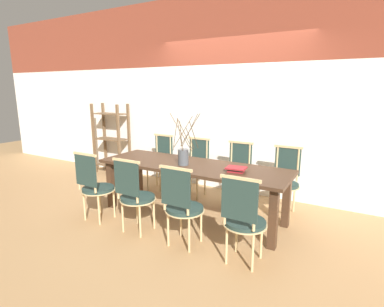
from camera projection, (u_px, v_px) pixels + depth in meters
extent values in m
plane|color=#A87F51|center=(192.00, 216.00, 4.11)|extent=(16.00, 16.00, 0.00)
cube|color=white|center=(230.00, 129.00, 4.97)|extent=(12.00, 0.06, 2.09)
cube|color=brown|center=(233.00, 27.00, 4.63)|extent=(12.00, 0.06, 1.11)
cube|color=#422B1C|center=(192.00, 166.00, 3.96)|extent=(2.57, 0.82, 0.04)
cube|color=#422B1C|center=(111.00, 184.00, 4.35)|extent=(0.09, 0.09, 0.68)
cube|color=#422B1C|center=(273.00, 219.00, 3.20)|extent=(0.09, 0.09, 0.68)
cube|color=#422B1C|center=(139.00, 174.00, 4.87)|extent=(0.09, 0.09, 0.68)
cube|color=#422B1C|center=(286.00, 201.00, 3.72)|extent=(0.09, 0.09, 0.68)
cylinder|color=#233833|center=(98.00, 188.00, 3.93)|extent=(0.41, 0.41, 0.04)
cylinder|color=tan|center=(98.00, 190.00, 3.93)|extent=(0.44, 0.44, 0.01)
cylinder|color=tan|center=(100.00, 199.00, 4.15)|extent=(0.03, 0.03, 0.41)
cylinder|color=tan|center=(114.00, 203.00, 4.02)|extent=(0.03, 0.03, 0.41)
cylinder|color=tan|center=(84.00, 206.00, 3.93)|extent=(0.03, 0.03, 0.41)
cylinder|color=tan|center=(99.00, 210.00, 3.80)|extent=(0.03, 0.03, 0.41)
cylinder|color=tan|center=(78.00, 171.00, 3.79)|extent=(0.03, 0.03, 0.49)
cylinder|color=tan|center=(94.00, 174.00, 3.65)|extent=(0.03, 0.03, 0.49)
cube|color=#233833|center=(86.00, 171.00, 3.71)|extent=(0.35, 0.02, 0.39)
cube|color=tan|center=(85.00, 154.00, 3.67)|extent=(0.39, 0.03, 0.03)
cylinder|color=#233833|center=(138.00, 197.00, 3.60)|extent=(0.41, 0.41, 0.04)
cylinder|color=tan|center=(138.00, 199.00, 3.61)|extent=(0.44, 0.44, 0.01)
cylinder|color=tan|center=(137.00, 209.00, 3.83)|extent=(0.03, 0.03, 0.41)
cylinder|color=tan|center=(154.00, 213.00, 3.70)|extent=(0.03, 0.03, 0.41)
cylinder|color=tan|center=(123.00, 216.00, 3.60)|extent=(0.03, 0.03, 0.41)
cylinder|color=tan|center=(140.00, 221.00, 3.47)|extent=(0.03, 0.03, 0.41)
cylinder|color=tan|center=(117.00, 179.00, 3.47)|extent=(0.03, 0.03, 0.49)
cylinder|color=tan|center=(137.00, 182.00, 3.33)|extent=(0.03, 0.03, 0.49)
cube|color=#233833|center=(126.00, 179.00, 3.39)|extent=(0.35, 0.02, 0.39)
cube|color=tan|center=(126.00, 161.00, 3.35)|extent=(0.39, 0.03, 0.03)
cylinder|color=#233833|center=(185.00, 208.00, 3.28)|extent=(0.41, 0.41, 0.04)
cylinder|color=tan|center=(185.00, 210.00, 3.29)|extent=(0.44, 0.44, 0.01)
cylinder|color=tan|center=(181.00, 220.00, 3.51)|extent=(0.03, 0.03, 0.41)
cylinder|color=tan|center=(201.00, 225.00, 3.38)|extent=(0.03, 0.03, 0.41)
cylinder|color=tan|center=(168.00, 229.00, 3.28)|extent=(0.03, 0.03, 0.41)
cylinder|color=tan|center=(189.00, 235.00, 3.15)|extent=(0.03, 0.03, 0.41)
cylinder|color=tan|center=(164.00, 188.00, 3.15)|extent=(0.03, 0.03, 0.49)
cylinder|color=tan|center=(188.00, 193.00, 3.01)|extent=(0.03, 0.03, 0.49)
cube|color=#233833|center=(175.00, 188.00, 3.07)|extent=(0.35, 0.02, 0.39)
cube|color=tan|center=(176.00, 169.00, 3.03)|extent=(0.39, 0.03, 0.03)
cylinder|color=#233833|center=(245.00, 222.00, 2.94)|extent=(0.41, 0.41, 0.04)
cylinder|color=tan|center=(245.00, 224.00, 2.95)|extent=(0.44, 0.44, 0.01)
cylinder|color=tan|center=(237.00, 234.00, 3.17)|extent=(0.03, 0.03, 0.41)
cylinder|color=tan|center=(261.00, 240.00, 3.04)|extent=(0.03, 0.03, 0.41)
cylinder|color=tan|center=(226.00, 245.00, 2.94)|extent=(0.03, 0.03, 0.41)
cylinder|color=tan|center=(253.00, 252.00, 2.81)|extent=(0.03, 0.03, 0.41)
cylinder|color=tan|center=(225.00, 200.00, 2.81)|extent=(0.03, 0.03, 0.49)
cylinder|color=tan|center=(255.00, 206.00, 2.67)|extent=(0.03, 0.03, 0.49)
cube|color=#233833|center=(239.00, 200.00, 2.73)|extent=(0.35, 0.02, 0.39)
cube|color=tan|center=(240.00, 179.00, 2.69)|extent=(0.39, 0.03, 0.03)
cylinder|color=#233833|center=(158.00, 165.00, 5.13)|extent=(0.41, 0.41, 0.04)
cylinder|color=tan|center=(158.00, 166.00, 5.13)|extent=(0.44, 0.44, 0.01)
cylinder|color=tan|center=(160.00, 181.00, 4.99)|extent=(0.03, 0.03, 0.41)
cylinder|color=tan|center=(148.00, 178.00, 5.12)|extent=(0.03, 0.03, 0.41)
cylinder|color=tan|center=(169.00, 177.00, 5.22)|extent=(0.03, 0.03, 0.41)
cylinder|color=tan|center=(157.00, 174.00, 5.35)|extent=(0.03, 0.03, 0.41)
cylinder|color=tan|center=(171.00, 149.00, 5.15)|extent=(0.03, 0.03, 0.49)
cylinder|color=tan|center=(157.00, 147.00, 5.29)|extent=(0.03, 0.03, 0.49)
cube|color=#233833|center=(164.00, 147.00, 5.22)|extent=(0.35, 0.02, 0.39)
cube|color=tan|center=(164.00, 135.00, 5.17)|extent=(0.39, 0.03, 0.03)
cylinder|color=#233833|center=(194.00, 170.00, 4.78)|extent=(0.41, 0.41, 0.04)
cylinder|color=tan|center=(194.00, 172.00, 4.79)|extent=(0.44, 0.44, 0.01)
cylinder|color=tan|center=(197.00, 187.00, 4.65)|extent=(0.03, 0.03, 0.41)
cylinder|color=tan|center=(182.00, 185.00, 4.78)|extent=(0.03, 0.03, 0.41)
cylinder|color=tan|center=(205.00, 183.00, 4.88)|extent=(0.03, 0.03, 0.41)
cylinder|color=tan|center=(191.00, 180.00, 5.01)|extent=(0.03, 0.03, 0.41)
cylinder|color=tan|center=(207.00, 153.00, 4.81)|extent=(0.03, 0.03, 0.49)
cylinder|color=tan|center=(191.00, 152.00, 4.95)|extent=(0.03, 0.03, 0.49)
cube|color=#233833|center=(199.00, 151.00, 4.88)|extent=(0.35, 0.02, 0.39)
cube|color=tan|center=(199.00, 139.00, 4.83)|extent=(0.39, 0.03, 0.03)
cylinder|color=#233833|center=(235.00, 177.00, 4.44)|extent=(0.41, 0.41, 0.04)
cylinder|color=tan|center=(235.00, 178.00, 4.44)|extent=(0.44, 0.44, 0.01)
cylinder|color=tan|center=(240.00, 195.00, 4.31)|extent=(0.03, 0.03, 0.41)
cylinder|color=tan|center=(223.00, 192.00, 4.44)|extent=(0.03, 0.03, 0.41)
cylinder|color=tan|center=(247.00, 190.00, 4.53)|extent=(0.03, 0.03, 0.41)
cylinder|color=tan|center=(230.00, 187.00, 4.66)|extent=(0.03, 0.03, 0.41)
cylinder|color=tan|center=(249.00, 158.00, 4.46)|extent=(0.03, 0.03, 0.49)
cylinder|color=tan|center=(231.00, 156.00, 4.60)|extent=(0.03, 0.03, 0.49)
cube|color=#233833|center=(241.00, 156.00, 4.53)|extent=(0.35, 0.02, 0.39)
cube|color=tan|center=(241.00, 143.00, 4.48)|extent=(0.39, 0.03, 0.03)
cylinder|color=#233833|center=(283.00, 184.00, 4.10)|extent=(0.41, 0.41, 0.04)
cylinder|color=tan|center=(283.00, 186.00, 4.10)|extent=(0.44, 0.44, 0.01)
cylinder|color=tan|center=(290.00, 204.00, 3.97)|extent=(0.03, 0.03, 0.41)
cylinder|color=tan|center=(270.00, 201.00, 4.10)|extent=(0.03, 0.03, 0.41)
cylinder|color=tan|center=(294.00, 198.00, 4.19)|extent=(0.03, 0.03, 0.41)
cylinder|color=tan|center=(275.00, 195.00, 4.32)|extent=(0.03, 0.03, 0.41)
cylinder|color=tan|center=(298.00, 164.00, 4.12)|extent=(0.03, 0.03, 0.49)
cylinder|color=tan|center=(277.00, 162.00, 4.26)|extent=(0.03, 0.03, 0.49)
cube|color=#233833|center=(288.00, 161.00, 4.19)|extent=(0.35, 0.02, 0.39)
cube|color=tan|center=(288.00, 147.00, 4.14)|extent=(0.39, 0.03, 0.03)
cylinder|color=#4C5156|center=(183.00, 157.00, 3.92)|extent=(0.14, 0.14, 0.21)
cylinder|color=brown|center=(183.00, 132.00, 3.97)|extent=(0.22, 0.14, 0.42)
cylinder|color=brown|center=(181.00, 133.00, 3.71)|extent=(0.27, 0.11, 0.49)
cylinder|color=brown|center=(175.00, 134.00, 3.88)|extent=(0.07, 0.21, 0.40)
cylinder|color=brown|center=(181.00, 135.00, 3.84)|extent=(0.07, 0.04, 0.37)
cylinder|color=brown|center=(180.00, 134.00, 3.82)|extent=(0.11, 0.05, 0.41)
cylinder|color=brown|center=(190.00, 130.00, 3.97)|extent=(0.32, 0.03, 0.47)
cylinder|color=brown|center=(190.00, 131.00, 3.95)|extent=(0.27, 0.05, 0.46)
cylinder|color=brown|center=(185.00, 135.00, 3.76)|extent=(0.15, 0.15, 0.42)
cylinder|color=brown|center=(190.00, 139.00, 3.81)|extent=(0.01, 0.22, 0.30)
cylinder|color=brown|center=(194.00, 135.00, 3.80)|extent=(0.05, 0.30, 0.39)
cube|color=maroon|center=(236.00, 171.00, 3.61)|extent=(0.21, 0.17, 0.02)
cube|color=#1E6B4C|center=(236.00, 169.00, 3.62)|extent=(0.20, 0.15, 0.02)
cube|color=maroon|center=(236.00, 168.00, 3.61)|extent=(0.25, 0.21, 0.02)
cube|color=brown|center=(94.00, 139.00, 6.09)|extent=(0.04, 0.04, 1.41)
cube|color=brown|center=(119.00, 142.00, 5.75)|extent=(0.04, 0.04, 1.41)
cube|color=brown|center=(105.00, 137.00, 6.34)|extent=(0.04, 0.04, 1.41)
cube|color=brown|center=(129.00, 139.00, 6.00)|extent=(0.04, 0.04, 1.41)
cube|color=brown|center=(113.00, 165.00, 6.16)|extent=(0.68, 0.30, 0.02)
cube|color=brown|center=(111.00, 139.00, 6.05)|extent=(0.68, 0.30, 0.02)
cube|color=brown|center=(110.00, 114.00, 5.94)|extent=(0.68, 0.30, 0.02)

